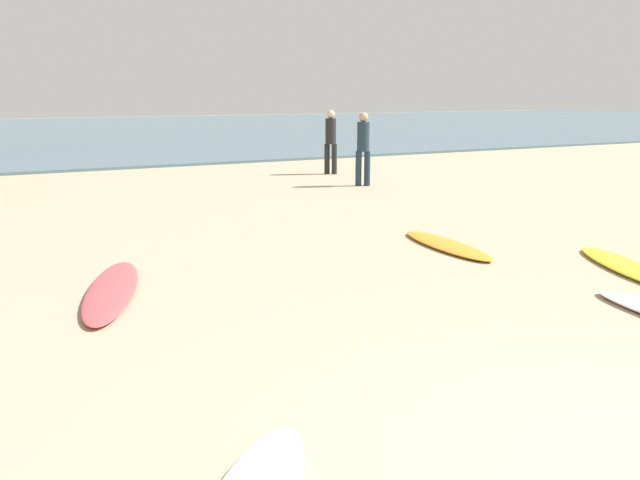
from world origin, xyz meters
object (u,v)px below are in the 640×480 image
surfboard_2 (112,290)px  beachgoer_near (363,145)px  surfboard_4 (627,267)px  surfboard_5 (447,245)px  beachgoer_mid (331,139)px

surfboard_2 → beachgoer_near: beachgoer_near is taller
surfboard_2 → surfboard_4: surfboard_2 is taller
surfboard_5 → beachgoer_near: beachgoer_near is taller
surfboard_4 → beachgoer_mid: beachgoer_mid is taller
surfboard_2 → surfboard_4: (5.72, -1.96, -0.00)m
surfboard_2 → beachgoer_near: size_ratio=1.47×
surfboard_5 → beachgoer_mid: 8.92m
surfboard_2 → surfboard_5: 4.56m
surfboard_2 → beachgoer_mid: 11.28m
surfboard_5 → beachgoer_near: bearing=74.9°
surfboard_2 → surfboard_4: bearing=179.6°
beachgoer_mid → surfboard_5: bearing=116.9°
surfboard_4 → surfboard_5: bearing=-36.7°
beachgoer_near → beachgoer_mid: 2.44m
surfboard_5 → surfboard_2: bearing=-173.0°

